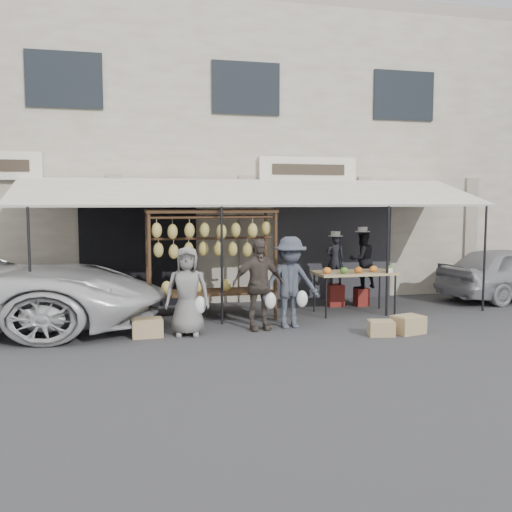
# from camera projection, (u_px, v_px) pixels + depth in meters

# --- Properties ---
(ground_plane) EXTENTS (90.00, 90.00, 0.00)m
(ground_plane) POSITION_uv_depth(u_px,v_px,m) (288.00, 335.00, 10.27)
(ground_plane) COLOR #2D2D30
(shophouse) EXTENTS (24.00, 6.15, 7.30)m
(shophouse) POSITION_uv_depth(u_px,v_px,m) (223.00, 157.00, 16.21)
(shophouse) COLOR beige
(shophouse) RESTS_ON ground_plane
(awning) EXTENTS (10.00, 2.35, 2.92)m
(awning) POSITION_uv_depth(u_px,v_px,m) (259.00, 193.00, 12.24)
(awning) COLOR silver
(awning) RESTS_ON ground_plane
(banana_rack) EXTENTS (2.60, 0.90, 2.24)m
(banana_rack) POSITION_uv_depth(u_px,v_px,m) (211.00, 243.00, 11.47)
(banana_rack) COLOR #372114
(banana_rack) RESTS_ON ground_plane
(produce_table) EXTENTS (1.70, 0.90, 1.04)m
(produce_table) POSITION_uv_depth(u_px,v_px,m) (355.00, 273.00, 12.11)
(produce_table) COLOR tan
(produce_table) RESTS_ON ground_plane
(vendor_left) EXTENTS (0.46, 0.34, 1.15)m
(vendor_left) POSITION_uv_depth(u_px,v_px,m) (335.00, 260.00, 13.00)
(vendor_left) COLOR black
(vendor_left) RESTS_ON stool_left
(vendor_right) EXTENTS (0.73, 0.62, 1.33)m
(vendor_right) POSITION_uv_depth(u_px,v_px,m) (362.00, 259.00, 13.02)
(vendor_right) COLOR black
(vendor_right) RESTS_ON stool_right
(customer_left) EXTENTS (0.85, 0.63, 1.60)m
(customer_left) POSITION_uv_depth(u_px,v_px,m) (187.00, 291.00, 10.15)
(customer_left) COLOR slate
(customer_left) RESTS_ON ground_plane
(customer_mid) EXTENTS (1.04, 0.50, 1.71)m
(customer_mid) POSITION_uv_depth(u_px,v_px,m) (258.00, 284.00, 10.59)
(customer_mid) COLOR #453C35
(customer_mid) RESTS_ON ground_plane
(customer_right) EXTENTS (1.15, 0.70, 1.74)m
(customer_right) POSITION_uv_depth(u_px,v_px,m) (290.00, 282.00, 10.77)
(customer_right) COLOR #393E49
(customer_right) RESTS_ON ground_plane
(stool_left) EXTENTS (0.44, 0.44, 0.49)m
(stool_left) POSITION_uv_depth(u_px,v_px,m) (335.00, 295.00, 13.07)
(stool_left) COLOR maroon
(stool_left) RESTS_ON ground_plane
(stool_right) EXTENTS (0.35, 0.35, 0.41)m
(stool_right) POSITION_uv_depth(u_px,v_px,m) (361.00, 297.00, 13.10)
(stool_right) COLOR maroon
(stool_right) RESTS_ON ground_plane
(crate_near_a) EXTENTS (0.51, 0.43, 0.27)m
(crate_near_a) POSITION_uv_depth(u_px,v_px,m) (381.00, 328.00, 10.18)
(crate_near_a) COLOR tan
(crate_near_a) RESTS_ON ground_plane
(crate_near_b) EXTENTS (0.63, 0.53, 0.32)m
(crate_near_b) POSITION_uv_depth(u_px,v_px,m) (408.00, 325.00, 10.36)
(crate_near_b) COLOR tan
(crate_near_b) RESTS_ON ground_plane
(crate_far) EXTENTS (0.54, 0.42, 0.32)m
(crate_far) POSITION_uv_depth(u_px,v_px,m) (147.00, 328.00, 10.11)
(crate_far) COLOR tan
(crate_far) RESTS_ON ground_plane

